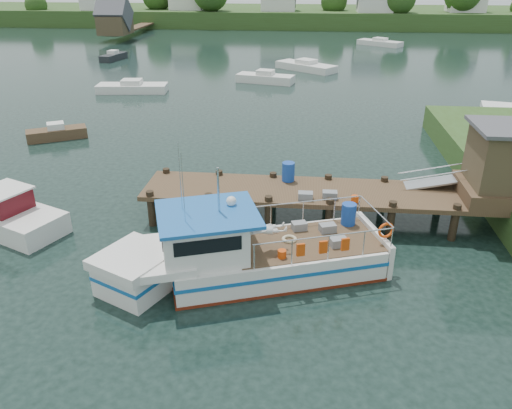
# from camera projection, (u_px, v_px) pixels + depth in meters

# --- Properties ---
(ground_plane) EXTENTS (160.00, 160.00, 0.00)m
(ground_plane) POSITION_uv_depth(u_px,v_px,m) (282.00, 217.00, 22.19)
(ground_plane) COLOR black
(far_shore) EXTENTS (140.00, 42.55, 9.22)m
(far_shore) POSITION_uv_depth(u_px,v_px,m) (306.00, 13.00, 95.23)
(far_shore) COLOR #304E20
(far_shore) RESTS_ON ground
(dock) EXTENTS (16.60, 3.00, 4.78)m
(dock) POSITION_uv_depth(u_px,v_px,m) (440.00, 176.00, 20.63)
(dock) COLOR #4C3724
(dock) RESTS_ON ground
(lobster_boat) EXTENTS (10.33, 5.83, 5.07)m
(lobster_boat) POSITION_uv_depth(u_px,v_px,m) (241.00, 255.00, 17.56)
(lobster_boat) COLOR silver
(lobster_boat) RESTS_ON ground
(moored_rowboat) EXTENTS (3.80, 2.87, 1.06)m
(moored_rowboat) POSITION_uv_depth(u_px,v_px,m) (57.00, 133.00, 32.17)
(moored_rowboat) COLOR #4C3724
(moored_rowboat) RESTS_ON ground
(moored_far) EXTENTS (6.36, 5.29, 1.06)m
(moored_far) POSITION_uv_depth(u_px,v_px,m) (380.00, 43.00, 70.60)
(moored_far) COLOR silver
(moored_far) RESTS_ON ground
(moored_a) EXTENTS (6.27, 2.72, 1.12)m
(moored_a) POSITION_uv_depth(u_px,v_px,m) (132.00, 88.00, 44.20)
(moored_a) COLOR silver
(moored_a) RESTS_ON ground
(moored_b) EXTENTS (5.75, 3.10, 1.21)m
(moored_b) POSITION_uv_depth(u_px,v_px,m) (265.00, 78.00, 47.85)
(moored_b) COLOR silver
(moored_b) RESTS_ON ground
(moored_d) EXTENTS (6.80, 5.97, 1.16)m
(moored_d) POSITION_uv_depth(u_px,v_px,m) (306.00, 66.00, 53.62)
(moored_d) COLOR silver
(moored_d) RESTS_ON ground
(moored_e) EXTENTS (2.19, 4.33, 1.14)m
(moored_e) POSITION_uv_depth(u_px,v_px,m) (114.00, 56.00, 59.47)
(moored_e) COLOR black
(moored_e) RESTS_ON ground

